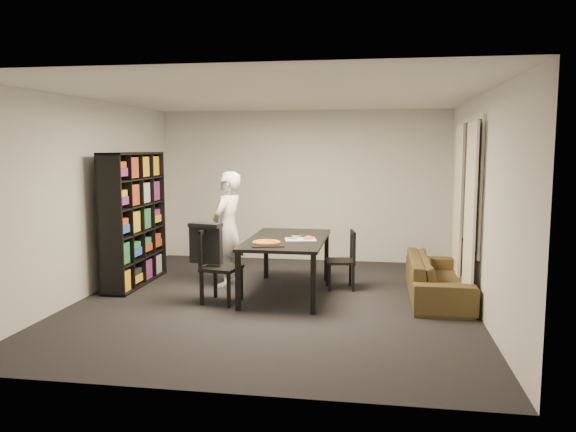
% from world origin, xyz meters
% --- Properties ---
extents(room, '(5.01, 5.51, 2.61)m').
position_xyz_m(room, '(0.00, 0.00, 1.30)').
color(room, black).
rests_on(room, ground).
extents(window_pane, '(0.02, 1.40, 1.60)m').
position_xyz_m(window_pane, '(2.48, 0.60, 1.50)').
color(window_pane, black).
rests_on(window_pane, room).
extents(window_frame, '(0.03, 1.52, 1.72)m').
position_xyz_m(window_frame, '(2.48, 0.60, 1.50)').
color(window_frame, white).
rests_on(window_frame, room).
extents(curtain_left, '(0.03, 0.70, 2.25)m').
position_xyz_m(curtain_left, '(2.40, 0.08, 1.15)').
color(curtain_left, silver).
rests_on(curtain_left, room).
extents(curtain_right, '(0.03, 0.70, 2.25)m').
position_xyz_m(curtain_right, '(2.40, 1.12, 1.15)').
color(curtain_right, silver).
rests_on(curtain_right, room).
extents(bookshelf, '(0.35, 1.50, 1.90)m').
position_xyz_m(bookshelf, '(-2.16, 0.60, 0.95)').
color(bookshelf, black).
rests_on(bookshelf, room).
extents(dining_table, '(1.02, 1.83, 0.76)m').
position_xyz_m(dining_table, '(0.10, 0.38, 0.69)').
color(dining_table, black).
rests_on(dining_table, room).
extents(chair_left, '(0.51, 0.51, 0.94)m').
position_xyz_m(chair_left, '(-0.74, -0.15, 0.54)').
color(chair_left, black).
rests_on(chair_left, room).
extents(chair_right, '(0.44, 0.44, 0.82)m').
position_xyz_m(chair_right, '(0.87, 0.79, 0.47)').
color(chair_right, black).
rests_on(chair_right, room).
extents(draped_jacket, '(0.44, 0.26, 0.52)m').
position_xyz_m(draped_jacket, '(-0.86, -0.12, 0.78)').
color(draped_jacket, black).
rests_on(draped_jacket, chair_left).
extents(person, '(0.53, 0.68, 1.63)m').
position_xyz_m(person, '(-0.80, 0.71, 0.82)').
color(person, silver).
rests_on(person, room).
extents(baking_tray, '(0.47, 0.41, 0.01)m').
position_xyz_m(baking_tray, '(-0.05, -0.19, 0.77)').
color(baking_tray, black).
rests_on(baking_tray, dining_table).
extents(pepperoni_pizza, '(0.35, 0.35, 0.03)m').
position_xyz_m(pepperoni_pizza, '(-0.07, -0.13, 0.79)').
color(pepperoni_pizza, '#A67130').
rests_on(pepperoni_pizza, dining_table).
extents(kitchen_towel, '(0.45, 0.37, 0.01)m').
position_xyz_m(kitchen_towel, '(0.30, 0.30, 0.77)').
color(kitchen_towel, silver).
rests_on(kitchen_towel, dining_table).
extents(pizza_slices, '(0.40, 0.35, 0.01)m').
position_xyz_m(pizza_slices, '(0.30, 0.39, 0.78)').
color(pizza_slices, gold).
rests_on(pizza_slices, dining_table).
extents(sofa, '(0.74, 1.88, 0.55)m').
position_xyz_m(sofa, '(2.09, 0.47, 0.27)').
color(sofa, '#403819').
rests_on(sofa, room).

